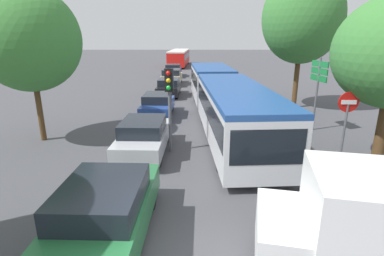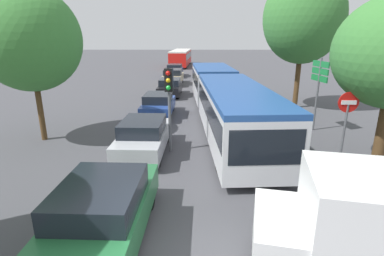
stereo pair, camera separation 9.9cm
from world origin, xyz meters
The scene contains 13 objects.
articulated_bus centered at (1.89, 11.70, 1.44)m, with size 3.49×16.93×2.50m.
city_bus_rear centered at (-1.84, 43.60, 1.41)m, with size 3.11×11.42×2.43m.
queued_car_green centered at (-1.78, 1.24, 0.77)m, with size 2.00×4.45×1.53m.
queued_car_silver centered at (-1.75, 6.74, 0.72)m, with size 1.87×4.17×1.43m.
queued_car_blue centered at (-1.84, 12.68, 0.69)m, with size 1.77×3.94×1.35m.
queued_car_black centered at (-1.64, 18.92, 0.69)m, with size 1.79×3.99×1.37m.
queued_car_tan centered at (-1.81, 24.83, 0.75)m, with size 1.94×4.32×1.48m.
queued_car_navy centered at (-2.01, 30.77, 0.72)m, with size 1.85×4.12×1.42m.
traffic_light centered at (-0.71, 6.98, 2.50)m, with size 0.34×0.38×3.40m.
no_entry_sign centered at (5.45, 5.18, 1.88)m, with size 0.70×0.08×2.82m.
direction_sign_post centered at (6.34, 9.95, 2.57)m, with size 0.25×1.40×3.60m.
tree_left_mid centered at (-6.65, 8.39, 4.44)m, with size 4.25×4.25×6.63m.
tree_right_mid centered at (7.07, 14.89, 5.52)m, with size 4.93×4.93×8.46m.
Camera 1 is at (0.19, -4.66, 4.60)m, focal length 28.00 mm.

